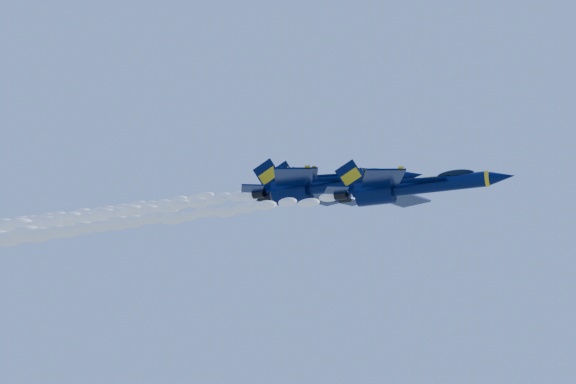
% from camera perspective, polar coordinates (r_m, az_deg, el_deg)
% --- Properties ---
extents(jet_lead, '(17.46, 14.32, 6.49)m').
position_cam_1_polar(jet_lead, '(64.47, 10.76, 0.45)').
color(jet_lead, '#030C31').
extents(smoke_trail_jet_lead, '(53.55, 2.36, 2.13)m').
position_cam_1_polar(smoke_trail_jet_lead, '(78.65, -14.33, -2.72)').
color(smoke_trail_jet_lead, white).
extents(jet_second, '(19.85, 16.29, 7.38)m').
position_cam_1_polar(jet_second, '(73.07, 3.25, 0.58)').
color(jet_second, '#030C31').
extents(smoke_trail_jet_second, '(53.55, 2.69, 2.42)m').
position_cam_1_polar(smoke_trail_jet_second, '(90.71, -18.18, -2.30)').
color(smoke_trail_jet_second, white).
extents(jet_third, '(16.70, 13.70, 6.20)m').
position_cam_1_polar(jet_third, '(83.64, 3.41, 1.01)').
color(jet_third, '#030C31').
extents(smoke_trail_jet_third, '(53.55, 2.26, 2.04)m').
position_cam_1_polar(smoke_trail_jet_third, '(99.69, -15.25, -1.56)').
color(smoke_trail_jet_third, white).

